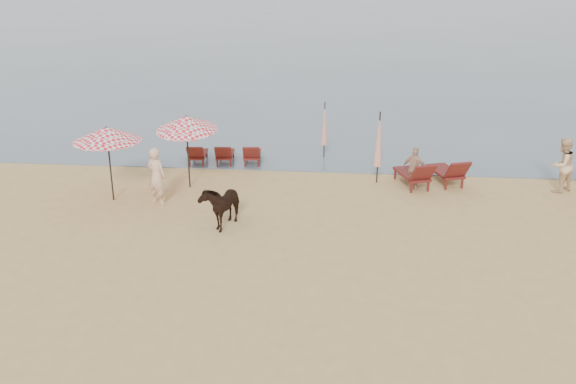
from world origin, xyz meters
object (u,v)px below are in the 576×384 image
at_px(umbrella_open_left_a, 107,134).
at_px(beachgoer_right_a, 562,165).
at_px(umbrella_open_left_b, 186,123).
at_px(umbrella_closed_left, 325,124).
at_px(umbrella_closed_right, 379,139).
at_px(cow, 221,204).
at_px(lounger_cluster_left, 225,154).
at_px(lounger_cluster_right, 432,173).
at_px(beachgoer_right_b, 415,169).
at_px(beachgoer_left, 157,176).

distance_m(umbrella_open_left_a, beachgoer_right_a, 14.79).
distance_m(umbrella_open_left_b, beachgoer_right_a, 12.49).
distance_m(umbrella_closed_left, beachgoer_right_a, 8.51).
height_order(umbrella_open_left_a, umbrella_closed_right, umbrella_closed_right).
height_order(umbrella_closed_left, umbrella_closed_right, umbrella_closed_right).
bearing_deg(cow, lounger_cluster_left, 115.58).
height_order(lounger_cluster_right, beachgoer_right_a, beachgoer_right_a).
bearing_deg(lounger_cluster_right, beachgoer_right_b, -165.39).
bearing_deg(umbrella_open_left_b, lounger_cluster_right, 26.27).
relative_size(umbrella_open_left_a, beachgoer_right_a, 1.33).
height_order(umbrella_open_left_b, cow, umbrella_open_left_b).
height_order(lounger_cluster_right, umbrella_closed_left, umbrella_closed_left).
bearing_deg(umbrella_closed_left, beachgoer_right_b, -46.21).
distance_m(lounger_cluster_left, cow, 5.72).
height_order(lounger_cluster_left, umbrella_closed_right, umbrella_closed_right).
distance_m(umbrella_open_left_a, umbrella_open_left_b, 2.60).
height_order(cow, beachgoer_left, beachgoer_left).
bearing_deg(beachgoer_right_b, lounger_cluster_right, -120.76).
bearing_deg(beachgoer_right_a, lounger_cluster_right, -36.45).
relative_size(beachgoer_left, beachgoer_right_b, 1.25).
distance_m(umbrella_open_left_a, beachgoer_right_b, 10.02).
relative_size(lounger_cluster_right, beachgoer_left, 1.34).
distance_m(lounger_cluster_left, umbrella_open_left_a, 5.24).
relative_size(lounger_cluster_left, umbrella_open_left_a, 1.14).
distance_m(lounger_cluster_right, beachgoer_left, 9.17).
bearing_deg(umbrella_open_left_a, umbrella_closed_left, 49.79).
distance_m(umbrella_open_left_b, umbrella_closed_right, 6.49).
bearing_deg(umbrella_closed_right, umbrella_closed_left, 126.26).
distance_m(lounger_cluster_right, umbrella_closed_left, 4.82).
bearing_deg(umbrella_closed_left, cow, -111.86).
bearing_deg(umbrella_open_left_a, cow, -11.19).
bearing_deg(umbrella_closed_left, umbrella_open_left_a, -142.20).
bearing_deg(beachgoer_left, cow, 172.11).
xyz_separation_m(cow, beachgoer_right_a, (10.69, 3.83, 0.26)).
bearing_deg(umbrella_open_left_a, beachgoer_left, 5.01).
xyz_separation_m(umbrella_closed_right, beachgoer_right_a, (6.03, -0.30, -0.63)).
relative_size(lounger_cluster_left, beachgoer_left, 1.50).
bearing_deg(lounger_cluster_right, cow, -167.88).
xyz_separation_m(umbrella_open_left_a, umbrella_closed_right, (8.54, 2.46, -0.65)).
relative_size(umbrella_open_left_a, umbrella_closed_left, 1.11).
bearing_deg(umbrella_closed_left, beachgoer_right_a, -20.30).
xyz_separation_m(umbrella_closed_left, cow, (-2.72, -6.78, -0.70)).
relative_size(lounger_cluster_left, umbrella_closed_right, 1.11).
height_order(beachgoer_right_a, beachgoer_right_b, beachgoer_right_a).
bearing_deg(beachgoer_right_b, beachgoer_right_a, -150.38).
bearing_deg(umbrella_closed_left, umbrella_closed_right, -53.74).
distance_m(umbrella_open_left_a, cow, 4.49).
bearing_deg(umbrella_closed_right, lounger_cluster_right, -6.42).
xyz_separation_m(lounger_cluster_right, umbrella_open_left_b, (-8.20, -0.85, 1.75)).
bearing_deg(umbrella_open_left_b, umbrella_closed_left, 60.37).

